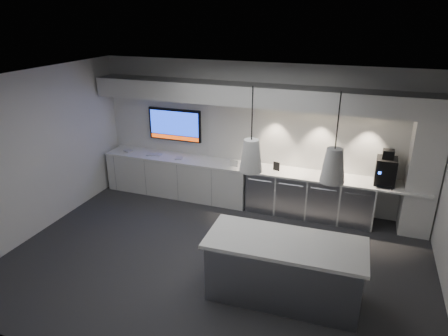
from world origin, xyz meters
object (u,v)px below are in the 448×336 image
at_px(wall_tv, 175,125).
at_px(coffee_machine, 386,170).
at_px(island, 284,269).
at_px(bin, 215,264).

relative_size(wall_tv, coffee_machine, 1.88).
bearing_deg(island, wall_tv, 135.13).
bearing_deg(coffee_machine, wall_tv, 177.44).
relative_size(island, bin, 4.94).
relative_size(bin, coffee_machine, 0.69).
bearing_deg(wall_tv, coffee_machine, -3.17).
bearing_deg(bin, wall_tv, 125.66).
distance_m(wall_tv, coffee_machine, 4.49).
xyz_separation_m(wall_tv, bin, (2.05, -2.86, -1.33)).
bearing_deg(coffee_machine, island, -115.36).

